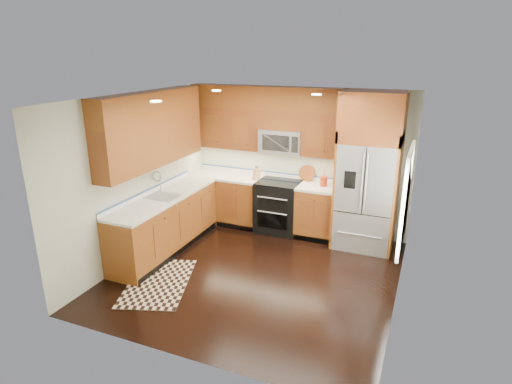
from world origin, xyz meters
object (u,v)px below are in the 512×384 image
at_px(refrigerator, 368,172).
at_px(knife_block, 257,174).
at_px(rug, 158,282).
at_px(range, 278,207).
at_px(utensil_crock, 324,179).

relative_size(refrigerator, knife_block, 10.43).
relative_size(rug, knife_block, 5.58).
bearing_deg(refrigerator, rug, -136.09).
height_order(range, knife_block, knife_block).
bearing_deg(knife_block, refrigerator, -1.69).
bearing_deg(refrigerator, range, 178.60).
xyz_separation_m(refrigerator, utensil_crock, (-0.76, 0.12, -0.24)).
bearing_deg(utensil_crock, refrigerator, -9.28).
distance_m(rug, knife_block, 2.72).
distance_m(range, utensil_crock, 1.00).
xyz_separation_m(range, rug, (-0.95, -2.44, -0.46)).
xyz_separation_m(range, utensil_crock, (0.79, 0.09, 0.60)).
relative_size(range, refrigerator, 0.36).
bearing_deg(refrigerator, utensil_crock, 170.72).
relative_size(refrigerator, rug, 1.87).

